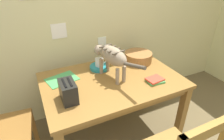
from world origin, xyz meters
The scene contains 10 objects.
wall_rear centered at (0.00, 1.80, 1.25)m, with size 4.87×0.11×2.50m.
dining_table centered at (-0.02, 1.18, 0.65)m, with size 1.34×0.89×0.73m.
cat centered at (-0.01, 1.23, 0.96)m, with size 0.22×0.68×0.32m.
saucer_bowl centered at (-0.05, 1.43, 0.75)m, with size 0.21×0.21×0.03m, color teal.
coffee_mug centered at (-0.05, 1.43, 0.81)m, with size 0.13×0.09×0.09m.
magazine centered at (-0.47, 1.38, 0.74)m, with size 0.29×0.22×0.01m, color #47A555.
book_stack centered at (0.33, 0.96, 0.75)m, with size 0.17×0.14×0.03m.
wicker_basket centered at (0.41, 1.40, 0.79)m, with size 0.31×0.31×0.11m.
toaster centered at (-0.49, 1.04, 0.82)m, with size 0.12×0.20×0.18m.
wooden_chair_near centered at (-1.07, 1.23, 0.47)m, with size 0.46×0.46×0.95m.
Camera 1 is at (-0.70, -0.23, 1.72)m, focal length 30.10 mm.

